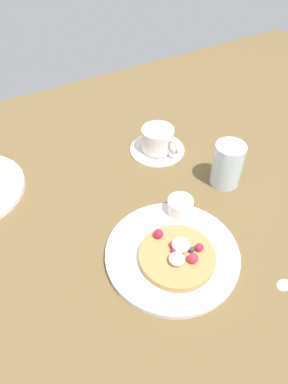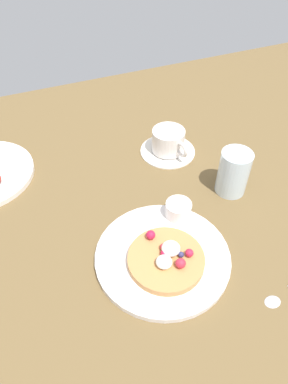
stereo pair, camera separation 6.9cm
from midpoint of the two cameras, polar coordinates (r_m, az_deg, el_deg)
ground_plane at (r=0.74m, az=-5.97°, el=-3.68°), size 2.02×1.12×0.03m
pancake_plate at (r=0.65m, az=1.53°, el=-10.19°), size 0.25×0.25×0.01m
pancake_with_berries at (r=0.63m, az=2.32°, el=-10.37°), size 0.14×0.14×0.03m
syrup_ramekin at (r=0.70m, az=3.10°, el=-2.37°), size 0.05×0.05×0.03m
coffee_saucer at (r=0.87m, az=-0.12°, el=6.91°), size 0.13×0.13×0.01m
coffee_cup at (r=0.85m, az=-0.04°, el=8.55°), size 0.08×0.11×0.05m
water_glass at (r=0.77m, az=10.90°, el=4.28°), size 0.07×0.07×0.10m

